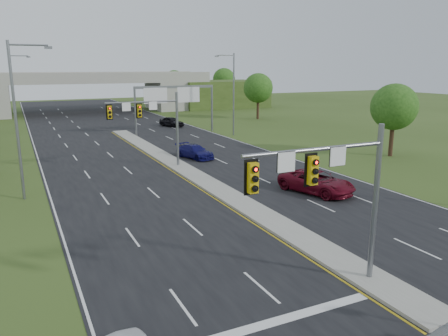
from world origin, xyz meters
name	(u,v)px	position (x,y,z in m)	size (l,w,h in m)	color
ground	(369,280)	(0.00, 0.00, 0.00)	(240.00, 240.00, 0.00)	#34491A
road	(149,149)	(0.00, 35.00, 0.01)	(24.00, 160.00, 0.02)	black
median	(186,170)	(0.00, 23.00, 0.10)	(2.00, 54.00, 0.16)	gray
median_nose	(448,324)	(0.00, -4.00, 0.10)	(2.00, 2.00, 0.16)	gray
lane_markings	(160,159)	(-0.60, 28.91, 0.02)	(23.72, 160.00, 0.01)	gold
signal_mast_near	(336,184)	(-2.26, -0.07, 4.73)	(6.62, 0.60, 7.00)	slate
signal_mast_far	(154,118)	(-2.26, 24.93, 4.73)	(6.62, 0.60, 7.00)	slate
sign_gantry	(174,96)	(6.68, 44.92, 5.24)	(11.58, 0.44, 6.67)	slate
overpass	(86,95)	(0.00, 80.00, 3.55)	(80.00, 14.00, 8.10)	gray
lightpole_l_mid	(18,114)	(-13.30, 20.00, 6.10)	(2.85, 0.25, 11.00)	slate
lightpole_l_far	(14,90)	(-13.30, 55.00, 6.10)	(2.85, 0.25, 11.00)	slate
lightpole_r_far	(232,90)	(13.30, 40.00, 6.10)	(2.85, 0.25, 11.00)	slate
tree_r_near	(394,107)	(22.00, 20.00, 5.18)	(4.80, 4.80, 7.60)	#382316
tree_r_mid	(258,88)	(26.00, 55.00, 5.51)	(5.20, 5.20, 8.12)	#382316
tree_back_c	(174,81)	(24.00, 94.00, 5.51)	(5.60, 5.60, 8.32)	#382316
tree_back_d	(224,79)	(38.00, 94.00, 5.84)	(6.00, 6.00, 8.85)	#382316
car_far_a	(317,182)	(6.39, 12.19, 0.84)	(2.72, 5.90, 1.64)	#5B0918
car_far_b	(195,152)	(2.88, 27.89, 0.71)	(1.93, 4.76, 1.38)	#0E0D52
car_far_c	(172,122)	(8.68, 52.06, 0.79)	(1.81, 4.50, 1.53)	black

